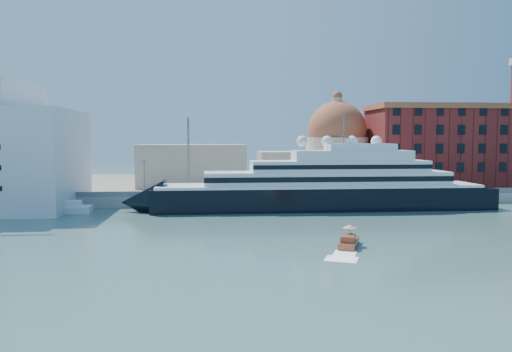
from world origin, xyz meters
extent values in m
plane|color=#325756|center=(0.00, 0.00, 0.00)|extent=(400.00, 400.00, 0.00)
cube|color=gray|center=(0.00, 34.00, 1.25)|extent=(180.00, 10.00, 2.50)
cube|color=slate|center=(0.00, 75.00, 1.00)|extent=(260.00, 72.00, 2.00)
cube|color=slate|center=(0.00, 29.50, 3.10)|extent=(180.00, 0.10, 1.20)
cube|color=black|center=(8.82, 23.00, 2.05)|extent=(72.51, 11.15, 6.04)
cone|color=black|center=(-29.30, 23.00, 2.05)|extent=(9.30, 11.15, 11.15)
cube|color=black|center=(45.07, 23.00, 1.86)|extent=(5.58, 10.23, 5.58)
cube|color=white|center=(8.82, 23.00, 5.30)|extent=(70.65, 11.34, 0.56)
cube|color=white|center=(10.68, 23.00, 6.97)|extent=(53.92, 9.30, 2.79)
cube|color=black|center=(10.68, 18.35, 6.97)|extent=(53.92, 0.15, 1.12)
cube|color=white|center=(13.47, 23.00, 9.57)|extent=(39.04, 8.37, 2.42)
cube|color=white|center=(16.25, 23.00, 11.90)|extent=(26.03, 7.44, 2.23)
cube|color=white|center=(18.11, 23.00, 13.76)|extent=(14.87, 6.51, 1.49)
cylinder|color=slate|center=(14.39, 23.00, 17.66)|extent=(0.28, 0.28, 6.51)
sphere|color=white|center=(5.10, 23.00, 15.06)|extent=(2.42, 2.42, 2.42)
sphere|color=white|center=(10.68, 23.00, 15.06)|extent=(2.42, 2.42, 2.42)
sphere|color=white|center=(16.25, 23.00, 15.06)|extent=(2.42, 2.42, 2.42)
sphere|color=white|center=(21.83, 23.00, 15.06)|extent=(2.42, 2.42, 2.42)
cube|color=white|center=(-46.32, 22.27, 0.63)|extent=(12.72, 4.57, 1.68)
cube|color=white|center=(-44.22, 22.33, 1.99)|extent=(4.28, 2.75, 1.26)
cube|color=maroon|center=(4.88, -15.31, 0.40)|extent=(4.77, 7.21, 1.14)
cube|color=maroon|center=(4.43, -16.37, 1.37)|extent=(2.79, 3.34, 0.91)
cylinder|color=slate|center=(5.10, -14.78, 1.83)|extent=(0.07, 0.07, 1.83)
cone|color=red|center=(5.10, -14.78, 2.86)|extent=(2.06, 2.06, 0.46)
cube|color=maroon|center=(52.00, 52.00, 13.00)|extent=(42.00, 18.00, 22.00)
cube|color=brown|center=(52.00, 52.00, 24.50)|extent=(43.00, 19.00, 1.50)
cylinder|color=beige|center=(22.00, 58.00, 9.00)|extent=(18.00, 18.00, 14.00)
sphere|color=brown|center=(22.00, 58.00, 18.00)|extent=(17.00, 17.00, 17.00)
cylinder|color=beige|center=(22.00, 58.00, 26.00)|extent=(3.00, 3.00, 3.00)
cube|color=beige|center=(8.00, 56.00, 7.00)|extent=(18.00, 14.00, 10.00)
cube|color=beige|center=(-20.00, 58.00, 8.00)|extent=(30.00, 16.00, 12.00)
cylinder|color=slate|center=(-60.00, 31.00, 6.50)|extent=(0.24, 0.24, 8.00)
cube|color=slate|center=(-60.00, 31.00, 10.60)|extent=(0.80, 0.30, 0.25)
cylinder|color=slate|center=(-30.00, 31.00, 6.50)|extent=(0.24, 0.24, 8.00)
cube|color=slate|center=(-30.00, 31.00, 10.60)|extent=(0.80, 0.30, 0.25)
cylinder|color=slate|center=(0.00, 31.00, 6.50)|extent=(0.24, 0.24, 8.00)
cube|color=slate|center=(0.00, 31.00, 10.60)|extent=(0.80, 0.30, 0.25)
cylinder|color=slate|center=(30.00, 31.00, 6.50)|extent=(0.24, 0.24, 8.00)
cube|color=slate|center=(30.00, 31.00, 10.60)|extent=(0.80, 0.30, 0.25)
cylinder|color=slate|center=(-20.00, 33.00, 11.50)|extent=(0.50, 0.50, 18.00)
camera|label=1|loc=(-15.21, -84.85, 15.49)|focal=35.00mm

